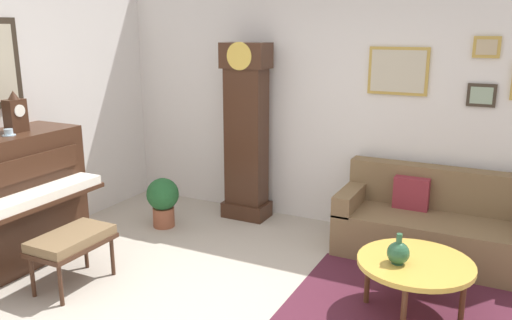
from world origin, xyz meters
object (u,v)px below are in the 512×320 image
at_px(coffee_table, 415,265).
at_px(green_jug, 398,253).
at_px(grandfather_clock, 246,137).
at_px(potted_plant, 163,199).
at_px(piano_bench, 72,242).
at_px(teacup, 9,133).
at_px(piano, 6,202).
at_px(mantel_clock, 15,113).
at_px(couch, 439,226).

relative_size(coffee_table, green_jug, 3.67).
relative_size(grandfather_clock, coffee_table, 2.31).
relative_size(grandfather_clock, potted_plant, 3.62).
bearing_deg(piano_bench, potted_plant, 95.57).
bearing_deg(teacup, piano, -146.70).
height_order(piano, green_jug, piano).
bearing_deg(grandfather_clock, piano, -122.77).
bearing_deg(grandfather_clock, piano_bench, -104.12).
bearing_deg(teacup, piano_bench, -6.59).
bearing_deg(piano_bench, piano, 177.68).
xyz_separation_m(green_jug, potted_plant, (-2.73, 0.73, -0.21)).
relative_size(coffee_table, potted_plant, 1.57).
distance_m(teacup, green_jug, 3.48).
distance_m(grandfather_clock, green_jug, 2.53).
height_order(piano, piano_bench, piano).
bearing_deg(green_jug, grandfather_clock, 145.07).
bearing_deg(potted_plant, grandfather_clock, 45.40).
xyz_separation_m(mantel_clock, teacup, (0.08, -0.15, -0.15)).
distance_m(piano_bench, coffee_table, 2.83).
bearing_deg(green_jug, teacup, -168.87).
bearing_deg(potted_plant, coffee_table, -12.32).
xyz_separation_m(piano, mantel_clock, (0.00, 0.21, 0.79)).
distance_m(piano_bench, mantel_clock, 1.33).
xyz_separation_m(piano_bench, grandfather_clock, (0.55, 2.17, 0.56)).
bearing_deg(teacup, green_jug, 11.13).
relative_size(grandfather_clock, couch, 1.07).
xyz_separation_m(coffee_table, potted_plant, (-2.84, 0.62, -0.09)).
height_order(couch, mantel_clock, mantel_clock).
bearing_deg(potted_plant, mantel_clock, -119.04).
bearing_deg(coffee_table, teacup, -167.54).
xyz_separation_m(piano_bench, mantel_clock, (-0.83, 0.24, 1.01)).
bearing_deg(grandfather_clock, teacup, -121.85).
relative_size(piano, teacup, 12.41).
distance_m(grandfather_clock, mantel_clock, 2.41).
height_order(grandfather_clock, teacup, grandfather_clock).
xyz_separation_m(piano_bench, teacup, (-0.75, 0.09, 0.86)).
xyz_separation_m(couch, green_jug, (-0.14, -1.29, 0.22)).
xyz_separation_m(piano_bench, green_jug, (2.59, 0.74, 0.13)).
bearing_deg(teacup, potted_plant, 66.39).
distance_m(green_jug, potted_plant, 2.83).
relative_size(mantel_clock, green_jug, 1.58).
bearing_deg(mantel_clock, grandfather_clock, 54.57).
distance_m(teacup, potted_plant, 1.78).
xyz_separation_m(coffee_table, teacup, (-3.45, -0.76, 0.85)).
bearing_deg(piano, piano_bench, -2.32).
relative_size(piano, coffee_table, 1.64).
bearing_deg(couch, potted_plant, -168.92).
bearing_deg(teacup, couch, 29.26).
bearing_deg(green_jug, piano_bench, -163.98).
relative_size(couch, teacup, 16.38).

